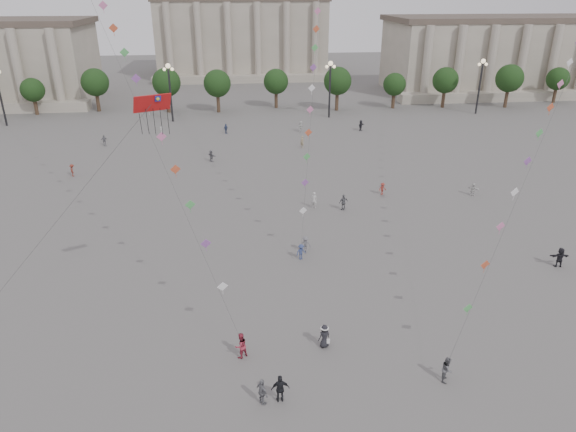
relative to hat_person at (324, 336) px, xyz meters
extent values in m
plane|color=#53514E|center=(-1.75, -0.77, -0.92)|extent=(360.00, 360.00, 0.00)
cube|color=gray|center=(73.25, 94.23, 7.08)|extent=(80.00, 22.00, 16.00)
cube|color=#50453B|center=(73.25, 94.23, 15.68)|extent=(81.60, 22.44, 1.20)
cube|color=gray|center=(-1.75, 129.23, 9.08)|extent=(46.00, 30.00, 20.00)
cube|color=gray|center=(-1.75, 112.23, 0.08)|extent=(48.30, 4.00, 2.00)
cylinder|color=#38281C|center=(-43.75, 77.23, 0.84)|extent=(0.70, 0.70, 3.52)
sphere|color=black|center=(-43.75, 77.23, 4.52)|extent=(5.12, 5.12, 5.12)
cylinder|color=#38281C|center=(-31.75, 77.23, 0.84)|extent=(0.70, 0.70, 3.52)
sphere|color=black|center=(-31.75, 77.23, 4.52)|extent=(5.12, 5.12, 5.12)
cylinder|color=#38281C|center=(-19.75, 77.23, 0.84)|extent=(0.70, 0.70, 3.52)
sphere|color=black|center=(-19.75, 77.23, 4.52)|extent=(5.12, 5.12, 5.12)
cylinder|color=#38281C|center=(-7.75, 77.23, 0.84)|extent=(0.70, 0.70, 3.52)
sphere|color=black|center=(-7.75, 77.23, 4.52)|extent=(5.12, 5.12, 5.12)
cylinder|color=#38281C|center=(4.25, 77.23, 0.84)|extent=(0.70, 0.70, 3.52)
sphere|color=black|center=(4.25, 77.23, 4.52)|extent=(5.12, 5.12, 5.12)
cylinder|color=#38281C|center=(16.25, 77.23, 0.84)|extent=(0.70, 0.70, 3.52)
sphere|color=black|center=(16.25, 77.23, 4.52)|extent=(5.12, 5.12, 5.12)
cylinder|color=#38281C|center=(28.25, 77.23, 0.84)|extent=(0.70, 0.70, 3.52)
sphere|color=black|center=(28.25, 77.23, 4.52)|extent=(5.12, 5.12, 5.12)
cylinder|color=#38281C|center=(40.25, 77.23, 0.84)|extent=(0.70, 0.70, 3.52)
sphere|color=black|center=(40.25, 77.23, 4.52)|extent=(5.12, 5.12, 5.12)
cylinder|color=#38281C|center=(52.25, 77.23, 0.84)|extent=(0.70, 0.70, 3.52)
sphere|color=black|center=(52.25, 77.23, 4.52)|extent=(5.12, 5.12, 5.12)
cylinder|color=#38281C|center=(64.25, 77.23, 0.84)|extent=(0.70, 0.70, 3.52)
sphere|color=black|center=(64.25, 77.23, 4.52)|extent=(5.12, 5.12, 5.12)
cylinder|color=#262628|center=(-46.75, 69.23, 4.08)|extent=(0.36, 0.36, 10.00)
cylinder|color=#262628|center=(-16.75, 69.23, 4.08)|extent=(0.36, 0.36, 10.00)
sphere|color=#FFE5B2|center=(-16.75, 69.23, 9.28)|extent=(0.90, 0.90, 0.90)
sphere|color=#FFE5B2|center=(-17.45, 69.23, 8.68)|extent=(0.60, 0.60, 0.60)
sphere|color=#FFE5B2|center=(-16.05, 69.23, 8.68)|extent=(0.60, 0.60, 0.60)
cylinder|color=#262628|center=(13.25, 69.23, 4.08)|extent=(0.36, 0.36, 10.00)
sphere|color=#FFE5B2|center=(13.25, 69.23, 9.28)|extent=(0.90, 0.90, 0.90)
sphere|color=#FFE5B2|center=(12.55, 69.23, 8.68)|extent=(0.60, 0.60, 0.60)
sphere|color=#FFE5B2|center=(13.95, 69.23, 8.68)|extent=(0.60, 0.60, 0.60)
cylinder|color=#262628|center=(43.25, 69.23, 4.08)|extent=(0.36, 0.36, 10.00)
sphere|color=#FFE5B2|center=(43.25, 69.23, 9.28)|extent=(0.90, 0.90, 0.90)
sphere|color=#FFE5B2|center=(42.55, 69.23, 8.68)|extent=(0.60, 0.60, 0.60)
sphere|color=#FFE5B2|center=(43.95, 69.23, 8.68)|extent=(0.60, 0.60, 0.60)
imported|color=navy|center=(-6.76, 59.19, -0.07)|extent=(0.98, 0.99, 1.68)
imported|color=black|center=(22.99, 8.84, 0.02)|extent=(1.78, 0.74, 1.87)
imported|color=silver|center=(6.29, 58.95, 0.03)|extent=(1.49, 1.75, 1.89)
imported|color=slate|center=(0.70, 14.16, -0.09)|extent=(1.20, 0.90, 1.64)
imported|color=silver|center=(22.96, 26.44, -0.12)|extent=(1.45, 1.26, 1.58)
imported|color=maroon|center=(12.12, 27.92, -0.16)|extent=(1.07, 0.74, 1.51)
imported|color=black|center=(16.95, 58.51, 0.01)|extent=(1.58, 1.63, 1.86)
imported|color=silver|center=(-17.46, 57.55, 0.03)|extent=(0.75, 0.82, 1.89)
imported|color=slate|center=(-8.88, 43.48, -0.07)|extent=(1.38, 1.54, 1.70)
imported|color=#BBBBB6|center=(3.21, 24.75, 0.05)|extent=(0.84, 0.74, 1.92)
imported|color=slate|center=(-26.04, 53.57, -0.04)|extent=(1.11, 0.76, 1.75)
imported|color=maroon|center=(-27.13, 39.07, -0.09)|extent=(0.98, 1.22, 1.66)
imported|color=slate|center=(6.42, 23.75, 0.02)|extent=(1.18, 0.72, 1.87)
imported|color=tan|center=(5.17, 48.94, 0.04)|extent=(0.81, 0.82, 1.91)
imported|color=slate|center=(-4.65, -4.93, -0.01)|extent=(0.91, 1.13, 1.80)
imported|color=black|center=(-3.55, -4.81, 0.03)|extent=(1.12, 0.49, 1.90)
imported|color=#9D2B3E|center=(-5.81, -0.46, 0.03)|extent=(1.16, 1.10, 1.89)
imported|color=navy|center=(0.10, 12.79, -0.15)|extent=(1.13, 0.92, 1.53)
imported|color=#58585C|center=(7.15, -4.19, -0.04)|extent=(0.98, 1.06, 1.75)
imported|color=black|center=(0.00, 0.00, -0.03)|extent=(1.01, 0.85, 1.77)
cone|color=white|center=(0.00, 0.00, 0.70)|extent=(0.52, 0.52, 0.14)
cylinder|color=white|center=(0.00, 0.00, 0.64)|extent=(0.60, 0.60, 0.02)
cube|color=white|center=(0.25, -0.15, -0.37)|extent=(0.22, 0.10, 0.35)
cube|color=#B31313|center=(-10.26, 1.76, 15.99)|extent=(2.20, 1.43, 1.02)
cube|color=#1A933B|center=(-10.61, 1.72, 16.24)|extent=(0.40, 0.33, 0.34)
cube|color=#1E2DA3|center=(-9.91, 1.72, 16.24)|extent=(0.40, 0.33, 0.34)
sphere|color=gold|center=(-10.61, 1.68, 16.24)|extent=(0.20, 0.20, 0.20)
sphere|color=gold|center=(-9.91, 1.68, 16.24)|extent=(0.20, 0.20, 0.20)
cylinder|color=#3F3F3F|center=(-17.38, -1.28, 8.33)|extent=(0.02, 0.02, 21.76)
cube|color=white|center=(-6.86, 1.67, 3.43)|extent=(0.76, 0.25, 0.76)
cube|color=#9455AA|center=(-7.92, 3.80, 5.72)|extent=(0.76, 0.25, 0.76)
cube|color=#53B55D|center=(-8.98, 5.93, 7.83)|extent=(0.76, 0.25, 0.76)
cube|color=#D65732|center=(-10.03, 8.06, 9.83)|extent=(0.76, 0.25, 0.76)
cube|color=pink|center=(-11.09, 10.19, 11.77)|extent=(0.76, 0.25, 0.76)
cube|color=white|center=(-12.15, 12.31, 13.64)|extent=(0.76, 0.25, 0.76)
cube|color=#9455AA|center=(-13.20, 14.44, 15.47)|extent=(0.76, 0.25, 0.76)
cube|color=#53B55D|center=(-14.26, 16.57, 17.26)|extent=(0.76, 0.25, 0.76)
cube|color=#D65732|center=(-15.32, 18.70, 19.01)|extent=(0.76, 0.25, 0.76)
cube|color=pink|center=(-16.37, 20.83, 20.74)|extent=(0.76, 0.25, 0.76)
cube|color=white|center=(0.46, 14.31, 3.32)|extent=(0.76, 0.25, 0.76)
cube|color=#9455AA|center=(0.82, 15.84, 5.51)|extent=(0.76, 0.25, 0.76)
cube|color=#53B55D|center=(1.18, 17.37, 7.54)|extent=(0.76, 0.25, 0.76)
cube|color=#D65732|center=(1.54, 18.90, 9.47)|extent=(0.76, 0.25, 0.76)
cube|color=pink|center=(1.90, 20.43, 11.32)|extent=(0.76, 0.25, 0.76)
cube|color=white|center=(2.26, 21.96, 13.12)|extent=(0.76, 0.25, 0.76)
cube|color=#9455AA|center=(2.62, 23.49, 14.88)|extent=(0.76, 0.25, 0.76)
cube|color=#53B55D|center=(2.98, 25.01, 16.59)|extent=(0.76, 0.25, 0.76)
cube|color=#D65732|center=(3.34, 26.54, 18.28)|extent=(0.76, 0.25, 0.76)
cube|color=pink|center=(3.70, 28.07, 19.94)|extent=(0.76, 0.25, 0.76)
cube|color=#53B55D|center=(9.04, -2.05, 2.98)|extent=(0.76, 0.25, 0.76)
cube|color=#D65732|center=(10.94, 0.09, 4.91)|extent=(0.76, 0.25, 0.76)
cube|color=pink|center=(12.83, 2.24, 6.69)|extent=(0.76, 0.25, 0.76)
cube|color=white|center=(14.73, 4.38, 8.38)|extent=(0.76, 0.25, 0.76)
cube|color=#9455AA|center=(16.62, 6.52, 10.01)|extent=(0.76, 0.25, 0.76)
cube|color=#53B55D|center=(18.51, 8.67, 11.59)|extent=(0.76, 0.25, 0.76)
cube|color=#D65732|center=(20.41, 10.81, 13.13)|extent=(0.76, 0.25, 0.76)
cube|color=pink|center=(22.30, 12.95, 14.64)|extent=(0.76, 0.25, 0.76)
cube|color=white|center=(24.19, 15.10, 16.11)|extent=(0.76, 0.25, 0.76)
camera|label=1|loc=(-5.76, -28.69, 22.02)|focal=32.00mm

